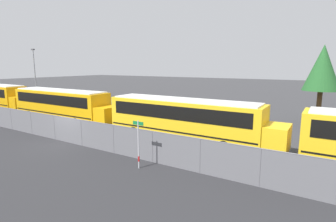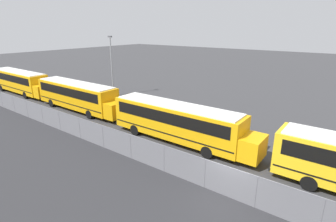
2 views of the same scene
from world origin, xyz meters
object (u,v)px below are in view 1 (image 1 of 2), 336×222
object	(u,v)px
school_bus_2	(62,103)
school_bus_3	(186,117)
street_sign	(138,143)
light_pole	(35,73)
tree_2	(323,68)

from	to	relation	value
school_bus_2	school_bus_3	world-z (taller)	same
street_sign	light_pole	distance (m)	32.91
school_bus_2	light_pole	world-z (taller)	light_pole
street_sign	light_pole	bearing A→B (deg)	156.85
light_pole	school_bus_3	bearing A→B (deg)	-13.47
school_bus_2	school_bus_3	xyz separation A→B (m)	(14.01, 0.07, 0.00)
light_pole	tree_2	bearing A→B (deg)	6.68
street_sign	school_bus_3	bearing A→B (deg)	90.85
street_sign	light_pole	size ratio (longest dim) A/B	0.33
school_bus_2	light_pole	xyz separation A→B (m)	(-16.04, 7.27, 2.53)
school_bus_2	light_pole	distance (m)	17.79
school_bus_2	tree_2	xyz separation A→B (m)	(22.03, 11.73, 3.46)
school_bus_2	tree_2	bearing A→B (deg)	28.03
light_pole	tree_2	distance (m)	38.35
street_sign	light_pole	world-z (taller)	light_pole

